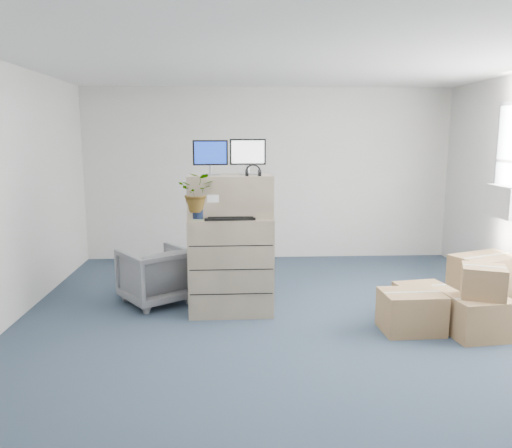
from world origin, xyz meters
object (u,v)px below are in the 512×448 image
object	(u,v)px
monitor_right	(248,155)
water_bottle	(234,204)
monitor_left	(210,155)
potted_plant	(198,198)
filing_cabinet_lower	(231,265)
office_chair	(155,273)
keyboard	(230,218)

from	to	relation	value
monitor_right	water_bottle	xyz separation A→B (m)	(-0.16, 0.01, -0.56)
monitor_left	potted_plant	xyz separation A→B (m)	(-0.14, -0.19, -0.45)
monitor_right	filing_cabinet_lower	bearing A→B (deg)	-160.16
monitor_left	office_chair	distance (m)	1.62
water_bottle	potted_plant	distance (m)	0.46
filing_cabinet_lower	keyboard	xyz separation A→B (m)	(-0.01, -0.13, 0.57)
water_bottle	monitor_left	bearing A→B (deg)	-176.66
monitor_right	keyboard	distance (m)	0.75
monitor_left	keyboard	bearing A→B (deg)	-50.24
potted_plant	office_chair	size ratio (longest dim) A/B	0.69
water_bottle	potted_plant	xyz separation A→B (m)	(-0.39, -0.21, 0.10)
filing_cabinet_lower	water_bottle	world-z (taller)	water_bottle
filing_cabinet_lower	monitor_right	size ratio (longest dim) A/B	2.73
keyboard	water_bottle	distance (m)	0.25
keyboard	potted_plant	bearing A→B (deg)	175.74
filing_cabinet_lower	monitor_left	size ratio (longest dim) A/B	2.82
water_bottle	office_chair	distance (m)	1.33
filing_cabinet_lower	water_bottle	size ratio (longest dim) A/B	3.87
monitor_right	water_bottle	distance (m)	0.58
monitor_left	water_bottle	bearing A→B (deg)	-3.38
monitor_left	monitor_right	world-z (taller)	monitor_right
monitor_left	potted_plant	world-z (taller)	monitor_left
keyboard	filing_cabinet_lower	bearing A→B (deg)	81.31
filing_cabinet_lower	water_bottle	bearing A→B (deg)	64.71
filing_cabinet_lower	monitor_right	world-z (taller)	monitor_right
keyboard	potted_plant	xyz separation A→B (m)	(-0.34, 0.00, 0.23)
water_bottle	keyboard	bearing A→B (deg)	-103.31
water_bottle	office_chair	xyz separation A→B (m)	(-0.97, 0.27, -0.88)
keyboard	office_chair	size ratio (longest dim) A/B	0.74
monitor_right	office_chair	world-z (taller)	monitor_right
monitor_left	water_bottle	distance (m)	0.61
water_bottle	potted_plant	bearing A→B (deg)	-152.10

